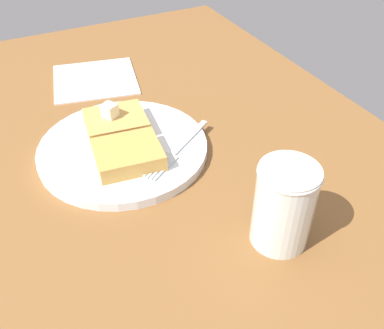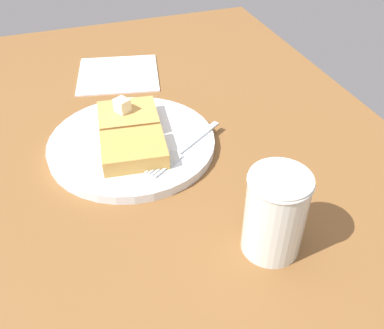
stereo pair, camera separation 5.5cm
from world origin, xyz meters
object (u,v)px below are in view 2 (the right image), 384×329
(fork, at_px, (181,150))
(syrup_jar, at_px, (275,216))
(plate, at_px, (132,143))
(napkin, at_px, (118,74))

(fork, xyz_separation_m, syrup_jar, (0.19, 0.05, 0.03))
(plate, relative_size, napkin, 1.64)
(plate, height_order, napkin, plate)
(fork, distance_m, syrup_jar, 0.20)
(syrup_jar, bearing_deg, fork, -166.21)
(plate, xyz_separation_m, syrup_jar, (0.24, 0.11, 0.04))
(syrup_jar, bearing_deg, napkin, -170.34)
(fork, height_order, napkin, fork)
(fork, relative_size, napkin, 0.92)
(syrup_jar, distance_m, napkin, 0.49)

